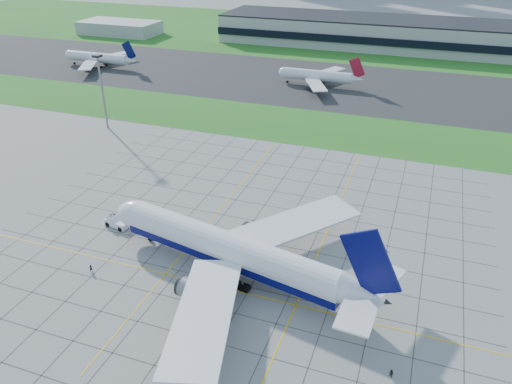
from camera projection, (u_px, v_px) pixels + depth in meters
The scene contains 14 objects.
ground at pixel (214, 279), 101.77m from camera, with size 1400.00×1400.00×0.00m, color gray.
grass_median at pixel (318, 128), 176.14m from camera, with size 700.00×35.00×0.04m, color #29661D.
asphalt_taxiway at pixel (347, 85), 221.60m from camera, with size 700.00×75.00×0.04m, color #383838.
grass_far at pixel (380, 38), 312.52m from camera, with size 700.00×145.00×0.04m, color #29661D.
apron_markings at pixel (236, 250), 110.80m from camera, with size 120.00×130.00×0.03m.
terminal at pixel (449, 37), 276.06m from camera, with size 260.00×43.00×15.80m.
service_block at pixel (120, 28), 321.13m from camera, with size 50.00×25.00×8.00m, color #B7B7B2.
light_mast at pixel (101, 83), 168.63m from camera, with size 2.50×2.50×25.60m.
airliner at pixel (231, 250), 100.97m from camera, with size 64.12×64.31×20.40m.
pushback_tug at pixel (117, 222), 118.97m from camera, with size 9.30×4.25×2.55m.
crew_near at pixel (91, 268), 103.50m from camera, with size 0.61×0.40×1.67m, color black.
crew_far at pixel (391, 374), 79.37m from camera, with size 0.80×0.62×1.64m, color black.
distant_jet_0 at pixel (99, 58), 248.31m from camera, with size 39.08×42.66×14.08m.
distant_jet_1 at pixel (318, 76), 219.26m from camera, with size 36.03×42.66×14.08m.
Camera 1 is at (35.62, -73.20, 64.18)m, focal length 35.00 mm.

